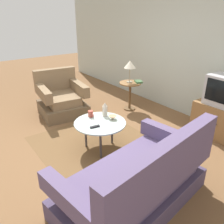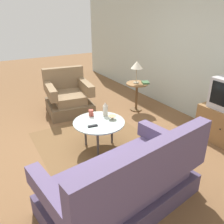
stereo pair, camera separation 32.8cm
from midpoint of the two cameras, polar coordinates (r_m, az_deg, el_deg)
The scene contains 15 objects.
ground_plane at distance 3.77m, azimuth -8.30°, elevation -8.56°, with size 16.00×16.00×0.00m, color brown.
back_wall at distance 4.78m, azimuth 17.10°, elevation 15.00°, with size 9.00×0.12×2.70m, color #B2BCB2.
area_rug at distance 3.71m, azimuth -5.39°, elevation -8.93°, with size 2.09×1.76×0.00m, color brown.
armchair at distance 4.96m, azimuth -14.29°, elevation 3.03°, with size 1.02×0.98×0.88m.
couch at distance 2.60m, azimuth 2.50°, elevation -17.15°, with size 1.17×1.81×0.95m.
coffee_table at distance 3.50m, azimuth -5.68°, elevation -3.18°, with size 0.79×0.79×0.46m.
side_table at distance 4.95m, azimuth 2.59°, elevation 5.34°, with size 0.46×0.46×0.61m.
tv_stand at distance 4.28m, azimuth 22.92°, elevation -1.88°, with size 0.80×0.50×0.56m.
television at distance 4.08m, azimuth 23.97°, elevation 4.77°, with size 0.52×0.39×0.49m.
table_lamp at distance 4.80m, azimuth 2.46°, elevation 11.51°, with size 0.24×0.24×0.46m.
vase at distance 3.64m, azimuth -4.32°, elevation 0.55°, with size 0.08×0.08×0.23m.
mug at distance 3.66m, azimuth -7.84°, elevation -0.50°, with size 0.13×0.08×0.10m.
bowl at distance 3.55m, azimuth -2.50°, elevation -1.45°, with size 0.13×0.13×0.06m.
tv_remote_dark at distance 3.34m, azimuth -7.07°, elevation -3.68°, with size 0.06×0.15×0.02m.
book at distance 4.91m, azimuth 4.67°, elevation 7.47°, with size 0.22×0.20×0.03m.
Camera 1 is at (2.76, -1.57, 2.01)m, focal length 36.99 mm.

